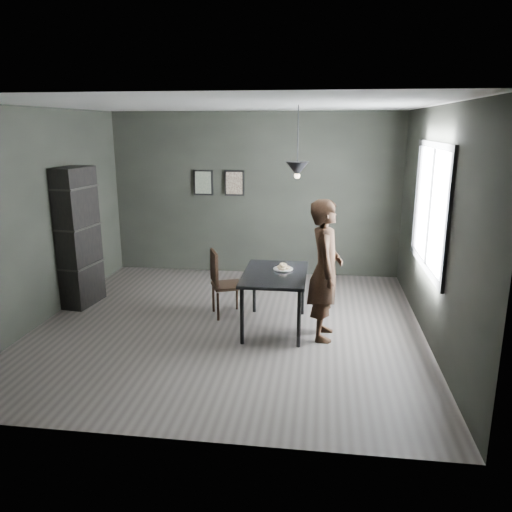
# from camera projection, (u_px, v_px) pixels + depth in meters

# --- Properties ---
(ground) EXTENTS (5.00, 5.00, 0.00)m
(ground) POSITION_uv_depth(u_px,v_px,m) (229.00, 325.00, 6.61)
(ground) COLOR #36322F
(ground) RESTS_ON ground
(back_wall) EXTENTS (5.00, 0.10, 2.80)m
(back_wall) POSITION_uv_depth(u_px,v_px,m) (255.00, 195.00, 8.65)
(back_wall) COLOR black
(back_wall) RESTS_ON ground
(ceiling) EXTENTS (5.00, 5.00, 0.02)m
(ceiling) POSITION_uv_depth(u_px,v_px,m) (226.00, 105.00, 5.89)
(ceiling) COLOR silver
(ceiling) RESTS_ON ground
(window_assembly) EXTENTS (0.04, 1.96, 1.56)m
(window_assembly) POSITION_uv_depth(u_px,v_px,m) (430.00, 207.00, 6.07)
(window_assembly) COLOR white
(window_assembly) RESTS_ON ground
(cafe_table) EXTENTS (0.80, 1.20, 0.75)m
(cafe_table) POSITION_uv_depth(u_px,v_px,m) (275.00, 279.00, 6.36)
(cafe_table) COLOR black
(cafe_table) RESTS_ON ground
(white_plate) EXTENTS (0.23, 0.23, 0.01)m
(white_plate) POSITION_uv_depth(u_px,v_px,m) (283.00, 269.00, 6.47)
(white_plate) COLOR silver
(white_plate) RESTS_ON cafe_table
(donut_pile) EXTENTS (0.17, 0.18, 0.08)m
(donut_pile) POSITION_uv_depth(u_px,v_px,m) (283.00, 267.00, 6.46)
(donut_pile) COLOR beige
(donut_pile) RESTS_ON white_plate
(woman) EXTENTS (0.42, 0.63, 1.73)m
(woman) POSITION_uv_depth(u_px,v_px,m) (325.00, 270.00, 6.04)
(woman) COLOR black
(woman) RESTS_ON ground
(wood_chair) EXTENTS (0.52, 0.52, 0.92)m
(wood_chair) POSITION_uv_depth(u_px,v_px,m) (222.00, 279.00, 6.83)
(wood_chair) COLOR black
(wood_chair) RESTS_ON ground
(shelf_unit) EXTENTS (0.46, 0.71, 2.01)m
(shelf_unit) POSITION_uv_depth(u_px,v_px,m) (77.00, 237.00, 7.18)
(shelf_unit) COLOR black
(shelf_unit) RESTS_ON ground
(pendant_lamp) EXTENTS (0.28, 0.28, 0.86)m
(pendant_lamp) POSITION_uv_depth(u_px,v_px,m) (297.00, 169.00, 6.07)
(pendant_lamp) COLOR black
(pendant_lamp) RESTS_ON ground
(framed_print_left) EXTENTS (0.34, 0.04, 0.44)m
(framed_print_left) POSITION_uv_depth(u_px,v_px,m) (203.00, 183.00, 8.68)
(framed_print_left) COLOR black
(framed_print_left) RESTS_ON ground
(framed_print_right) EXTENTS (0.34, 0.04, 0.44)m
(framed_print_right) POSITION_uv_depth(u_px,v_px,m) (234.00, 183.00, 8.61)
(framed_print_right) COLOR black
(framed_print_right) RESTS_ON ground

